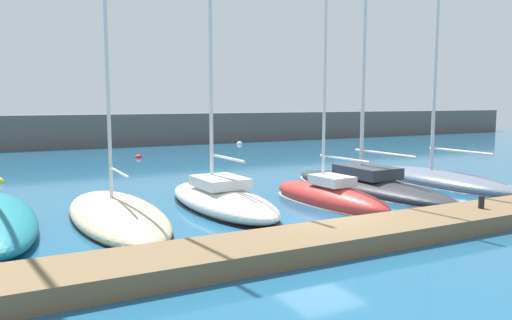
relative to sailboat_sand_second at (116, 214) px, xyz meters
The scene contains 11 objects.
ground_plane 7.16m from the sailboat_sand_second, 34.67° to the right, with size 120.00×120.00×0.00m, color #1E567A.
dock_pier 8.58m from the sailboat_sand_second, 46.68° to the right, with size 25.86×2.25×0.53m, color brown.
breakwater_seawall 32.08m from the sailboat_sand_second, 79.42° to the left, with size 108.00×3.42×3.03m, color #5B5651.
sailboat_sand_second is the anchor object (origin of this frame).
sailboat_ivory_third 4.09m from the sailboat_sand_second, ahead, with size 2.94×7.88×13.33m.
sailboat_red_fourth 8.44m from the sailboat_sand_second, ahead, with size 2.39×6.83×14.00m.
sailboat_charcoal_fifth 11.96m from the sailboat_sand_second, ahead, with size 3.13×10.52×16.16m.
sailboat_slate_sixth 16.37m from the sailboat_sand_second, ahead, with size 2.83×9.29×15.67m.
mooring_buoy_red 20.27m from the sailboat_sand_second, 73.56° to the left, with size 0.56×0.56×0.56m, color red.
mooring_buoy_white 32.34m from the sailboat_sand_second, 56.64° to the left, with size 0.58×0.58×0.58m, color white.
dock_bollard 12.77m from the sailboat_sand_second, 29.30° to the right, with size 0.20×0.20×0.44m, color black.
Camera 1 is at (-9.48, -13.58, 4.20)m, focal length 34.94 mm.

